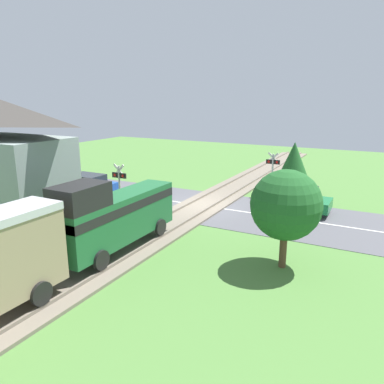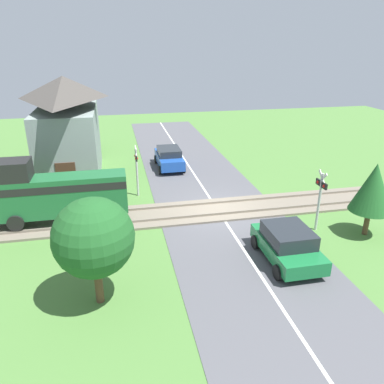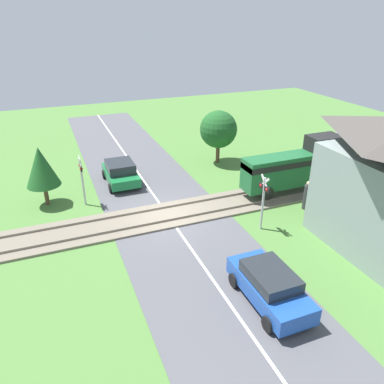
{
  "view_description": "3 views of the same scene",
  "coord_description": "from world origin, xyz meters",
  "views": [
    {
      "loc": [
        -9.58,
        19.56,
        6.46
      ],
      "look_at": [
        0.0,
        1.42,
        1.2
      ],
      "focal_mm": 35.0,
      "sensor_mm": 36.0,
      "label": 1
    },
    {
      "loc": [
        -17.54,
        5.11,
        8.4
      ],
      "look_at": [
        0.0,
        1.42,
        1.2
      ],
      "focal_mm": 35.0,
      "sensor_mm": 36.0,
      "label": 2
    },
    {
      "loc": [
        17.14,
        -5.43,
        10.06
      ],
      "look_at": [
        0.0,
        1.42,
        1.2
      ],
      "focal_mm": 35.0,
      "sensor_mm": 36.0,
      "label": 3
    }
  ],
  "objects": [
    {
      "name": "tree_beyond_track",
      "position": [
        -3.94,
        -6.06,
        2.33
      ],
      "size": [
        1.88,
        1.88,
        3.47
      ],
      "color": "brown",
      "rests_on": "ground_plane"
    },
    {
      "name": "track_bed",
      "position": [
        0.0,
        0.0,
        0.07
      ],
      "size": [
        2.8,
        48.0,
        0.24
      ],
      "color": "#756B5B",
      "rests_on": "ground_plane"
    },
    {
      "name": "train",
      "position": [
        0.0,
        11.55,
        1.86
      ],
      "size": [
        1.58,
        13.25,
        3.18
      ],
      "color": "#1E6033",
      "rests_on": "track_bed"
    },
    {
      "name": "car_near_crossing",
      "position": [
        -5.29,
        -1.44,
        0.77
      ],
      "size": [
        3.66,
        1.99,
        1.47
      ],
      "color": "#197038",
      "rests_on": "ground_plane"
    },
    {
      "name": "ground_plane",
      "position": [
        0.0,
        0.0,
        0.0
      ],
      "size": [
        60.0,
        60.0,
        0.0
      ],
      "primitive_type": "plane",
      "color": "#4C7A38"
    },
    {
      "name": "crossing_signal_east_approach",
      "position": [
        3.05,
        4.02,
        1.91
      ],
      "size": [
        0.9,
        0.18,
        2.97
      ],
      "color": "#B7B7B7",
      "rests_on": "ground_plane"
    },
    {
      "name": "road_surface",
      "position": [
        0.0,
        0.0,
        0.01
      ],
      "size": [
        48.0,
        6.4,
        0.02
      ],
      "color": "#515156",
      "rests_on": "ground_plane"
    },
    {
      "name": "pedestrian_by_station",
      "position": [
        2.08,
        7.55,
        0.77
      ],
      "size": [
        0.42,
        0.42,
        1.69
      ],
      "color": "#333338",
      "rests_on": "ground_plane"
    },
    {
      "name": "car_far_side",
      "position": [
        7.84,
        1.44,
        0.77
      ],
      "size": [
        3.92,
        1.82,
        1.46
      ],
      "color": "#1E4CA8",
      "rests_on": "ground_plane"
    },
    {
      "name": "tree_roadside_hedge",
      "position": [
        -6.42,
        6.03,
        2.5
      ],
      "size": [
        2.69,
        2.69,
        3.85
      ],
      "color": "brown",
      "rests_on": "ground_plane"
    },
    {
      "name": "crossing_signal_west_approach",
      "position": [
        -3.05,
        -4.02,
        1.91
      ],
      "size": [
        0.9,
        0.18,
        2.97
      ],
      "color": "#B7B7B7",
      "rests_on": "ground_plane"
    }
  ]
}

